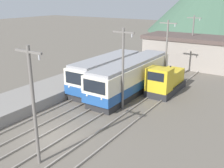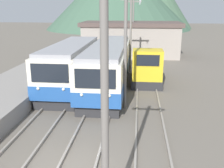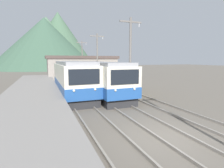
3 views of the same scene
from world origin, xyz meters
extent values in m
cube|color=gray|center=(-1.88, 0.00, 0.07)|extent=(0.10, 60.00, 0.14)
cube|color=#28282B|center=(-2.60, 10.92, 0.35)|extent=(2.58, 9.84, 0.70)
cube|color=silver|center=(-2.60, 10.92, 1.95)|extent=(2.80, 10.25, 2.50)
cube|color=#235199|center=(-2.60, 10.92, 1.15)|extent=(2.84, 10.29, 0.90)
cube|color=black|center=(-2.60, 5.77, 2.45)|extent=(2.24, 0.06, 1.10)
sphere|color=silver|center=(-3.37, 5.76, 1.50)|extent=(0.18, 0.18, 0.18)
sphere|color=silver|center=(-1.83, 5.76, 1.50)|extent=(0.18, 0.18, 0.18)
cube|color=#939399|center=(-2.60, 10.92, 3.34)|extent=(2.46, 9.84, 0.28)
cube|color=#28282B|center=(0.20, 11.34, 0.35)|extent=(2.58, 12.25, 0.70)
cube|color=silver|center=(0.20, 11.34, 1.92)|extent=(2.80, 12.76, 2.44)
cube|color=#235199|center=(0.20, 11.34, 1.14)|extent=(2.84, 12.80, 0.88)
cube|color=black|center=(0.20, 4.94, 2.41)|extent=(2.24, 0.06, 1.08)
sphere|color=silver|center=(-0.57, 4.93, 1.48)|extent=(0.18, 0.18, 0.18)
sphere|color=silver|center=(0.97, 4.93, 1.48)|extent=(0.18, 0.18, 0.18)
cube|color=#939399|center=(0.20, 11.34, 3.28)|extent=(2.46, 12.25, 0.28)
cube|color=#28282B|center=(3.20, 13.48, 0.35)|extent=(2.40, 5.69, 0.70)
cube|color=gold|center=(3.20, 11.55, 1.85)|extent=(2.28, 1.82, 2.30)
cube|color=black|center=(3.20, 10.62, 2.36)|extent=(1.68, 0.04, 0.83)
cube|color=gold|center=(3.20, 14.39, 1.40)|extent=(1.92, 3.77, 1.40)
cylinder|color=black|center=(3.20, 14.39, 2.35)|extent=(0.16, 0.16, 0.50)
cylinder|color=slate|center=(1.70, -2.58, 3.57)|extent=(0.20, 0.20, 7.13)
cylinder|color=slate|center=(1.70, 7.08, 3.57)|extent=(0.20, 0.20, 7.13)
cylinder|color=slate|center=(1.70, 16.74, 3.57)|extent=(0.20, 0.20, 7.13)
cube|color=slate|center=(1.70, 16.74, 6.78)|extent=(2.00, 0.12, 0.12)
cylinder|color=#B2B2B7|center=(2.50, 16.74, 6.58)|extent=(0.10, 0.10, 0.30)
cylinder|color=slate|center=(1.70, 26.40, 3.57)|extent=(0.20, 0.20, 7.13)
cube|color=slate|center=(1.70, 26.40, 6.78)|extent=(2.00, 0.12, 0.12)
cylinder|color=#B2B2B7|center=(2.50, 26.40, 6.58)|extent=(0.10, 0.10, 0.30)
cube|color=gray|center=(1.47, 26.00, 1.90)|extent=(12.00, 6.00, 3.81)
cube|color=#51423D|center=(1.47, 26.00, 4.06)|extent=(12.60, 6.30, 0.50)
camera|label=1|loc=(12.75, -11.46, 9.45)|focal=42.00mm
camera|label=2|loc=(2.47, -8.48, 6.11)|focal=42.00mm
camera|label=3|loc=(-5.34, -6.39, 3.65)|focal=28.00mm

